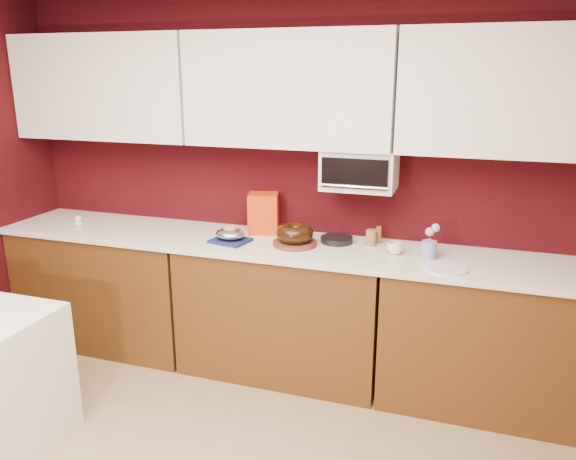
% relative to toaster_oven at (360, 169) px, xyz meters
% --- Properties ---
extents(wall_back, '(4.00, 0.02, 2.50)m').
position_rel_toaster_oven_xyz_m(wall_back, '(-0.45, 0.15, -0.12)').
color(wall_back, '#35070B').
rests_on(wall_back, floor).
extents(base_cabinet_left, '(1.31, 0.58, 0.86)m').
position_rel_toaster_oven_xyz_m(base_cabinet_left, '(-1.78, -0.17, -0.95)').
color(base_cabinet_left, '#512E10').
rests_on(base_cabinet_left, floor).
extents(base_cabinet_center, '(1.31, 0.58, 0.86)m').
position_rel_toaster_oven_xyz_m(base_cabinet_center, '(-0.45, -0.17, -0.95)').
color(base_cabinet_center, '#512E10').
rests_on(base_cabinet_center, floor).
extents(base_cabinet_right, '(1.31, 0.58, 0.86)m').
position_rel_toaster_oven_xyz_m(base_cabinet_right, '(0.88, -0.17, -0.95)').
color(base_cabinet_right, '#512E10').
rests_on(base_cabinet_right, floor).
extents(countertop, '(4.00, 0.62, 0.04)m').
position_rel_toaster_oven_xyz_m(countertop, '(-0.45, -0.17, -0.49)').
color(countertop, silver).
rests_on(countertop, base_cabinet_center).
extents(upper_cabinet_left, '(1.31, 0.33, 0.70)m').
position_rel_toaster_oven_xyz_m(upper_cabinet_left, '(-1.78, -0.02, 0.48)').
color(upper_cabinet_left, white).
rests_on(upper_cabinet_left, wall_back).
extents(upper_cabinet_center, '(1.31, 0.33, 0.70)m').
position_rel_toaster_oven_xyz_m(upper_cabinet_center, '(-0.45, -0.02, 0.48)').
color(upper_cabinet_center, white).
rests_on(upper_cabinet_center, wall_back).
extents(upper_cabinet_right, '(1.31, 0.33, 0.70)m').
position_rel_toaster_oven_xyz_m(upper_cabinet_right, '(0.88, -0.02, 0.48)').
color(upper_cabinet_right, white).
rests_on(upper_cabinet_right, wall_back).
extents(toaster_oven, '(0.45, 0.30, 0.25)m').
position_rel_toaster_oven_xyz_m(toaster_oven, '(0.00, 0.00, 0.00)').
color(toaster_oven, white).
rests_on(toaster_oven, upper_cabinet_center).
extents(toaster_oven_door, '(0.40, 0.02, 0.18)m').
position_rel_toaster_oven_xyz_m(toaster_oven_door, '(0.00, -0.16, 0.00)').
color(toaster_oven_door, black).
rests_on(toaster_oven_door, toaster_oven).
extents(toaster_oven_handle, '(0.42, 0.02, 0.02)m').
position_rel_toaster_oven_xyz_m(toaster_oven_handle, '(0.00, -0.18, -0.07)').
color(toaster_oven_handle, silver).
rests_on(toaster_oven_handle, toaster_oven).
extents(cake_base, '(0.31, 0.31, 0.03)m').
position_rel_toaster_oven_xyz_m(cake_base, '(-0.36, -0.19, -0.46)').
color(cake_base, brown).
rests_on(cake_base, countertop).
extents(bundt_cake, '(0.27, 0.27, 0.10)m').
position_rel_toaster_oven_xyz_m(bundt_cake, '(-0.36, -0.19, -0.39)').
color(bundt_cake, black).
rests_on(bundt_cake, cake_base).
extents(navy_towel, '(0.26, 0.24, 0.02)m').
position_rel_toaster_oven_xyz_m(navy_towel, '(-0.78, -0.25, -0.47)').
color(navy_towel, navy).
rests_on(navy_towel, countertop).
extents(foil_ham_nest, '(0.24, 0.22, 0.07)m').
position_rel_toaster_oven_xyz_m(foil_ham_nest, '(-0.78, -0.25, -0.42)').
color(foil_ham_nest, silver).
rests_on(foil_ham_nest, navy_towel).
extents(roasted_ham, '(0.09, 0.08, 0.06)m').
position_rel_toaster_oven_xyz_m(roasted_ham, '(-0.78, -0.25, -0.40)').
color(roasted_ham, tan).
rests_on(roasted_ham, foil_ham_nest).
extents(pandoro_box, '(0.24, 0.23, 0.27)m').
position_rel_toaster_oven_xyz_m(pandoro_box, '(-0.66, 0.03, -0.34)').
color(pandoro_box, '#B5140C').
rests_on(pandoro_box, countertop).
extents(dark_pan, '(0.22, 0.22, 0.04)m').
position_rel_toaster_oven_xyz_m(dark_pan, '(-0.13, -0.04, -0.46)').
color(dark_pan, black).
rests_on(dark_pan, countertop).
extents(coffee_mug, '(0.10, 0.10, 0.09)m').
position_rel_toaster_oven_xyz_m(coffee_mug, '(0.26, -0.16, -0.43)').
color(coffee_mug, silver).
rests_on(coffee_mug, countertop).
extents(blue_jar, '(0.09, 0.09, 0.11)m').
position_rel_toaster_oven_xyz_m(blue_jar, '(0.46, -0.18, -0.42)').
color(blue_jar, navy).
rests_on(blue_jar, countertop).
extents(flower_vase, '(0.09, 0.09, 0.12)m').
position_rel_toaster_oven_xyz_m(flower_vase, '(0.46, -0.13, -0.42)').
color(flower_vase, silver).
rests_on(flower_vase, countertop).
extents(flower_pink, '(0.05, 0.05, 0.05)m').
position_rel_toaster_oven_xyz_m(flower_pink, '(0.46, -0.13, -0.33)').
color(flower_pink, pink).
rests_on(flower_pink, flower_vase).
extents(flower_blue, '(0.05, 0.05, 0.05)m').
position_rel_toaster_oven_xyz_m(flower_blue, '(0.49, -0.11, -0.30)').
color(flower_blue, '#84ADD3').
rests_on(flower_blue, flower_vase).
extents(china_plate, '(0.30, 0.30, 0.01)m').
position_rel_toaster_oven_xyz_m(china_plate, '(0.58, -0.35, -0.47)').
color(china_plate, white).
rests_on(china_plate, countertop).
extents(amber_bottle, '(0.04, 0.04, 0.11)m').
position_rel_toaster_oven_xyz_m(amber_bottle, '(0.13, 0.04, -0.42)').
color(amber_bottle, '#816017').
rests_on(amber_bottle, countertop).
extents(paper_cup, '(0.08, 0.08, 0.10)m').
position_rel_toaster_oven_xyz_m(paper_cup, '(0.09, -0.04, -0.42)').
color(paper_cup, brown).
rests_on(paper_cup, countertop).
extents(egg_left, '(0.06, 0.05, 0.04)m').
position_rel_toaster_oven_xyz_m(egg_left, '(-1.95, -0.25, -0.45)').
color(egg_left, silver).
rests_on(egg_left, countertop).
extents(egg_right, '(0.05, 0.04, 0.04)m').
position_rel_toaster_oven_xyz_m(egg_right, '(-2.05, -0.13, -0.45)').
color(egg_right, white).
rests_on(egg_right, countertop).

